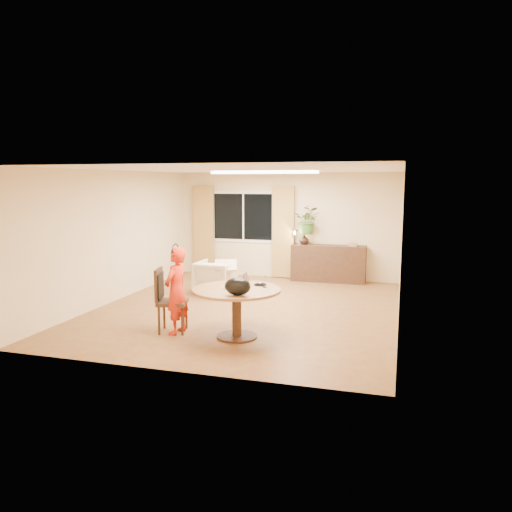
{
  "coord_description": "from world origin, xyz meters",
  "views": [
    {
      "loc": [
        2.74,
        -8.76,
        2.39
      ],
      "look_at": [
        0.24,
        -0.2,
        1.05
      ],
      "focal_mm": 35.0,
      "sensor_mm": 36.0,
      "label": 1
    }
  ],
  "objects_px": {
    "child": "(176,291)",
    "armchair": "(215,277)",
    "sideboard": "(328,263)",
    "dining_table": "(237,299)",
    "dining_chair": "(173,300)"
  },
  "relations": [
    {
      "from": "armchair",
      "to": "dining_chair",
      "type": "bearing_deg",
      "value": 98.32
    },
    {
      "from": "dining_chair",
      "to": "sideboard",
      "type": "distance_m",
      "value": 5.06
    },
    {
      "from": "child",
      "to": "armchair",
      "type": "distance_m",
      "value": 2.86
    },
    {
      "from": "dining_table",
      "to": "dining_chair",
      "type": "bearing_deg",
      "value": -179.56
    },
    {
      "from": "dining_table",
      "to": "armchair",
      "type": "height_order",
      "value": "dining_table"
    },
    {
      "from": "child",
      "to": "armchair",
      "type": "bearing_deg",
      "value": -165.16
    },
    {
      "from": "dining_chair",
      "to": "child",
      "type": "bearing_deg",
      "value": -39.79
    },
    {
      "from": "dining_chair",
      "to": "sideboard",
      "type": "xyz_separation_m",
      "value": [
        1.8,
        4.73,
        -0.08
      ]
    },
    {
      "from": "sideboard",
      "to": "dining_table",
      "type": "bearing_deg",
      "value": -98.82
    },
    {
      "from": "dining_table",
      "to": "sideboard",
      "type": "height_order",
      "value": "sideboard"
    },
    {
      "from": "armchair",
      "to": "dining_table",
      "type": "bearing_deg",
      "value": 118.51
    },
    {
      "from": "dining_table",
      "to": "child",
      "type": "bearing_deg",
      "value": -176.89
    },
    {
      "from": "dining_table",
      "to": "child",
      "type": "distance_m",
      "value": 0.98
    },
    {
      "from": "dining_table",
      "to": "dining_chair",
      "type": "relative_size",
      "value": 1.31
    },
    {
      "from": "dining_table",
      "to": "child",
      "type": "height_order",
      "value": "child"
    }
  ]
}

